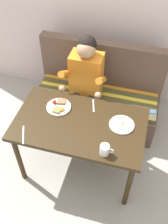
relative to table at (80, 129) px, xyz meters
name	(u,v)px	position (x,y,z in m)	size (l,w,h in m)	color
ground_plane	(80,166)	(0.00, 0.00, -0.65)	(8.00, 8.00, 0.00)	#A49F95
back_wall	(112,1)	(0.00, 1.27, 0.65)	(4.40, 0.10, 2.60)	beige
table	(80,129)	(0.00, 0.00, 0.00)	(1.20, 0.70, 0.73)	black
couch	(97,98)	(0.00, 0.76, -0.32)	(1.44, 0.56, 1.00)	brown
person	(85,79)	(-0.11, 0.59, 0.09)	(0.45, 0.61, 1.21)	orange
plate_breakfast	(59,107)	(-0.25, 0.13, 0.10)	(0.23, 0.23, 0.05)	white
plate_eggs	(122,125)	(0.37, 0.07, 0.09)	(0.23, 0.23, 0.04)	white
coffee_mug	(105,150)	(0.29, -0.26, 0.13)	(0.12, 0.08, 0.10)	white
fork	(93,106)	(0.07, 0.24, 0.08)	(0.01, 0.17, 0.01)	silver
knife	(23,135)	(-0.44, -0.26, 0.08)	(0.01, 0.20, 0.01)	silver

